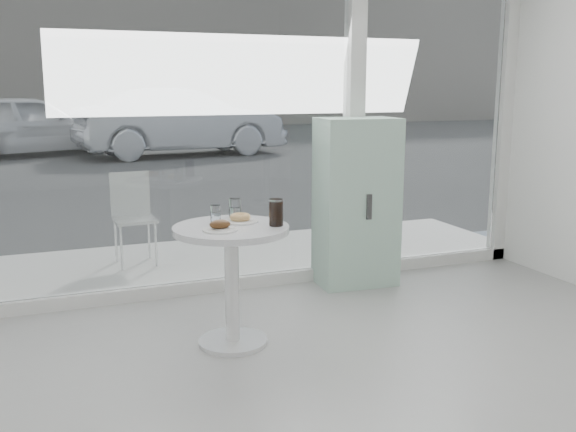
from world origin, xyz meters
name	(u,v)px	position (x,y,z in m)	size (l,w,h in m)	color
storefront	(260,74)	(0.07, 3.00, 1.71)	(5.00, 0.14, 3.00)	white
main_table	(232,261)	(-0.50, 1.90, 0.55)	(0.72, 0.72, 0.77)	white
patio_deck	(226,259)	(0.00, 3.80, 0.03)	(5.60, 1.60, 0.05)	white
street	(100,148)	(0.00, 16.00, 0.00)	(40.00, 24.00, 0.00)	#3A3A3A
far_building	(71,23)	(0.00, 25.00, 4.00)	(40.00, 2.00, 8.00)	gray
mint_cabinet	(356,202)	(0.82, 2.78, 0.68)	(0.66, 0.46, 1.37)	#A3D0B9
patio_chair	(133,212)	(-0.82, 3.92, 0.51)	(0.37, 0.37, 0.81)	white
car_white	(26,125)	(-1.77, 14.50, 0.73)	(1.72, 4.27, 1.45)	white
car_silver	(181,122)	(1.62, 13.23, 0.79)	(1.67, 4.78, 1.58)	#B2B4BA
plate_fritter	(221,226)	(-0.59, 1.80, 0.80)	(0.21, 0.21, 0.07)	white
plate_donut	(240,219)	(-0.41, 2.00, 0.79)	(0.23, 0.23, 0.05)	white
water_tumbler_a	(215,214)	(-0.55, 2.07, 0.82)	(0.07, 0.07, 0.11)	white
water_tumbler_b	(235,210)	(-0.41, 2.12, 0.83)	(0.08, 0.08, 0.13)	white
cola_glass	(276,213)	(-0.24, 1.81, 0.85)	(0.09, 0.09, 0.17)	white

